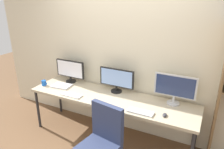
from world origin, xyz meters
The scene contains 10 objects.
wall_back centered at (0.00, 1.02, 1.30)m, with size 5.02×0.10×2.60m.
desk centered at (0.00, 0.60, 0.69)m, with size 2.62×0.68×0.74m.
monitor_left centered at (-0.90, 0.81, 0.96)m, with size 0.56×0.18×0.40m.
monitor_center centered at (0.00, 0.81, 0.96)m, with size 0.58×0.18×0.39m.
monitor_right centered at (0.90, 0.81, 0.99)m, with size 0.58×0.18×0.44m.
keyboard_left centered at (-0.56, 0.37, 0.75)m, with size 0.33×0.13×0.02m, color silver.
keyboard_right centered at (0.56, 0.37, 0.75)m, with size 0.35×0.13×0.02m, color silver.
computer_mouse centered at (0.87, 0.43, 0.76)m, with size 0.06×0.10×0.03m, color #38383D.
laptop_closed centered at (-0.92, 0.58, 0.75)m, with size 0.32×0.22×0.02m, color silver.
coffee_mug centered at (-1.22, 0.48, 0.79)m, with size 0.11×0.08×0.09m.
Camera 1 is at (1.32, -2.00, 2.23)m, focal length 34.18 mm.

